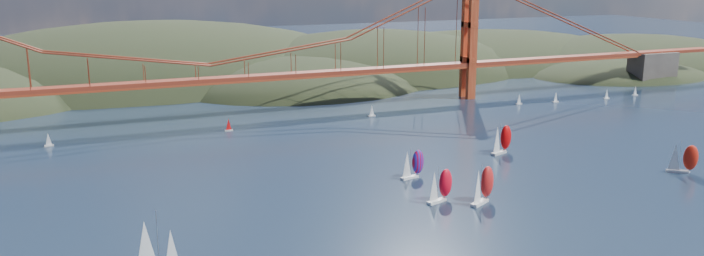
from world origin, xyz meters
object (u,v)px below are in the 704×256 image
(racer_2, at_px, (682,158))
(racer_3, at_px, (501,139))
(racer_rwb, at_px, (412,164))
(racer_0, at_px, (440,185))
(racer_1, at_px, (482,185))
(sloop_navy, at_px, (154,256))

(racer_2, xyz_separation_m, racer_3, (-37.13, 38.92, 0.28))
(racer_rwb, bearing_deg, racer_0, -111.36)
(racer_1, relative_size, racer_2, 1.09)
(racer_0, height_order, racer_1, racer_1)
(racer_2, bearing_deg, sloop_navy, -139.18)
(sloop_navy, height_order, racer_0, sloop_navy)
(sloop_navy, xyz_separation_m, racer_2, (154.46, 18.39, -2.37))
(racer_2, relative_size, racer_3, 0.94)
(racer_0, distance_m, racer_3, 54.41)
(racer_0, distance_m, racer_2, 79.81)
(sloop_navy, bearing_deg, racer_2, -6.27)
(sloop_navy, relative_size, racer_2, 1.62)
(racer_1, distance_m, racer_3, 51.08)
(racer_3, bearing_deg, racer_2, -65.37)
(racer_3, height_order, racer_rwb, racer_3)
(sloop_navy, height_order, racer_rwb, sloop_navy)
(sloop_navy, bearing_deg, racer_1, -0.90)
(racer_2, height_order, racer_rwb, racer_2)
(racer_3, xyz_separation_m, racer_rwb, (-39.47, -12.73, -0.54))
(sloop_navy, xyz_separation_m, racer_rwb, (77.87, 44.59, -2.63))
(sloop_navy, bearing_deg, racer_3, 12.98)
(sloop_navy, distance_m, racer_2, 155.57)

